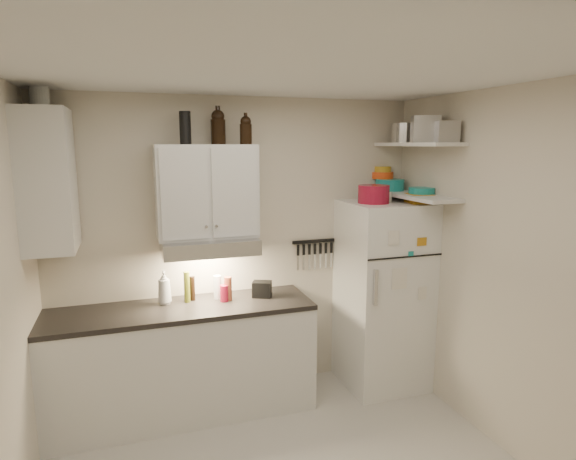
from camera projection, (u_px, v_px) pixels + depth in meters
name	position (u px, v px, depth m)	size (l,w,h in m)	color
ceiling	(297.00, 67.00, 2.60)	(3.20, 3.00, 0.02)	white
back_wall	(239.00, 248.00, 4.24)	(3.20, 0.02, 2.60)	beige
right_wall	(515.00, 276.00, 3.33)	(0.02, 3.00, 2.60)	beige
base_cabinet	(184.00, 363.00, 3.93)	(2.10, 0.60, 0.88)	silver
countertop	(181.00, 309.00, 3.84)	(2.10, 0.62, 0.04)	black
upper_cabinet	(207.00, 191.00, 3.89)	(0.80, 0.33, 0.75)	silver
side_cabinet	(48.00, 180.00, 3.38)	(0.33, 0.55, 1.00)	silver
range_hood	(209.00, 246.00, 3.90)	(0.76, 0.46, 0.12)	silver
fridge	(383.00, 295.00, 4.38)	(0.70, 0.68, 1.70)	white
shelf_hi	(417.00, 144.00, 4.08)	(0.30, 0.95, 0.03)	silver
shelf_lo	(415.00, 196.00, 4.16)	(0.30, 0.95, 0.03)	silver
knife_strip	(314.00, 241.00, 4.43)	(0.42, 0.02, 0.03)	black
dutch_oven	(374.00, 194.00, 4.13)	(0.27, 0.27, 0.16)	maroon
book_stack	(419.00, 198.00, 4.15)	(0.19, 0.23, 0.08)	#C07F18
spice_jar	(388.00, 197.00, 4.20)	(0.05, 0.05, 0.09)	silver
stock_pot	(405.00, 133.00, 4.34)	(0.24, 0.24, 0.17)	silver
tin_a	(425.00, 129.00, 3.94)	(0.22, 0.19, 0.22)	#AAAAAD
tin_b	(447.00, 132.00, 3.79)	(0.17, 0.17, 0.17)	#AAAAAD
bowl_teal	(390.00, 185.00, 4.48)	(0.26, 0.26, 0.11)	teal
bowl_orange	(382.00, 175.00, 4.55)	(0.21, 0.21, 0.06)	#F84D17
bowl_yellow	(382.00, 169.00, 4.54)	(0.16, 0.16, 0.05)	gold
plates	(422.00, 191.00, 4.17)	(0.22, 0.22, 0.06)	teal
growler_a	(218.00, 127.00, 3.86)	(0.12, 0.12, 0.28)	black
growler_b	(246.00, 130.00, 3.84)	(0.10, 0.10, 0.23)	black
thermos_a	(185.00, 129.00, 3.69)	(0.08, 0.08, 0.24)	black
thermos_b	(185.00, 128.00, 3.73)	(0.09, 0.09, 0.25)	black
side_jar	(39.00, 96.00, 3.39)	(0.13, 0.13, 0.18)	silver
soap_bottle	(164.00, 285.00, 3.89)	(0.12, 0.12, 0.31)	silver
pepper_mill	(228.00, 289.00, 3.98)	(0.06, 0.06, 0.20)	brown
oil_bottle	(187.00, 287.00, 3.94)	(0.05, 0.05, 0.26)	#525816
vinegar_bottle	(192.00, 288.00, 3.99)	(0.04, 0.04, 0.20)	black
clear_bottle	(217.00, 287.00, 4.04)	(0.07, 0.07, 0.20)	silver
red_jar	(224.00, 293.00, 3.96)	(0.07, 0.07, 0.14)	maroon
caddy	(262.00, 289.00, 4.09)	(0.16, 0.11, 0.13)	black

